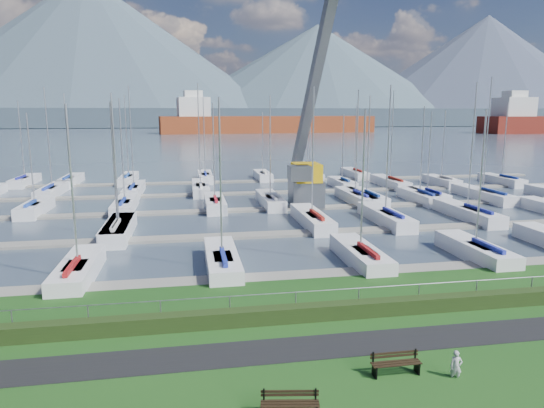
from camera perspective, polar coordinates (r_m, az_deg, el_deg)
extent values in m
cube|color=black|center=(20.39, 7.56, -16.18)|extent=(160.00, 2.00, 0.04)
cube|color=#3F4D5D|center=(280.53, -8.84, 8.62)|extent=(800.00, 540.00, 0.20)
cube|color=#213313|center=(22.50, 5.57, -12.51)|extent=(80.00, 0.70, 0.70)
cylinder|color=gray|center=(22.54, 5.33, -10.13)|extent=(80.00, 0.04, 0.04)
cube|color=#3C4B58|center=(350.37, -9.12, 10.05)|extent=(900.00, 80.00, 12.00)
cone|color=#41515F|center=(429.56, -20.69, 16.50)|extent=(340.00, 340.00, 115.00)
cone|color=#435563|center=(446.82, 5.31, 14.94)|extent=(300.00, 300.00, 85.00)
cone|color=#3E475B|center=(526.43, 23.78, 14.27)|extent=(320.00, 320.00, 100.00)
cube|color=gray|center=(28.51, 2.10, -8.60)|extent=(90.00, 1.60, 0.25)
cube|color=slate|center=(37.93, -1.04, -3.68)|extent=(90.00, 1.60, 0.25)
cube|color=slate|center=(47.59, -2.90, -0.72)|extent=(90.00, 1.60, 0.25)
cube|color=gray|center=(57.37, -4.12, 1.23)|extent=(90.00, 1.60, 0.25)
cube|color=slate|center=(67.21, -4.99, 2.61)|extent=(90.00, 1.60, 0.25)
cube|color=black|center=(16.05, -0.97, -21.50)|extent=(0.06, 0.06, 0.40)
cube|color=black|center=(16.12, 5.15, -21.39)|extent=(0.06, 0.06, 0.40)
cube|color=black|center=(15.89, 2.16, -22.71)|extent=(1.79, 0.39, 0.04)
cube|color=black|center=(16.02, 2.13, -22.42)|extent=(1.79, 0.39, 0.04)
cube|color=black|center=(16.14, 2.10, -22.13)|extent=(1.79, 0.39, 0.04)
cube|color=black|center=(16.09, 2.09, -21.52)|extent=(1.78, 0.33, 0.08)
cube|color=black|center=(16.03, 2.10, -21.16)|extent=(1.78, 0.33, 0.08)
cube|color=black|center=(18.45, 11.97, -18.65)|extent=(0.06, 0.40, 0.45)
cube|color=black|center=(18.40, 11.81, -17.23)|extent=(0.05, 0.05, 0.40)
cube|color=black|center=(19.05, 16.69, -17.89)|extent=(0.06, 0.40, 0.45)
cube|color=black|center=(18.99, 16.51, -16.52)|extent=(0.05, 0.05, 0.40)
cube|color=black|center=(18.51, 14.60, -17.88)|extent=(1.80, 0.11, 0.04)
cube|color=black|center=(18.63, 14.41, -17.67)|extent=(1.80, 0.11, 0.04)
cube|color=black|center=(18.75, 14.21, -17.47)|extent=(1.80, 0.11, 0.04)
cube|color=black|center=(18.71, 14.17, -16.94)|extent=(1.80, 0.05, 0.08)
cube|color=black|center=(18.66, 14.19, -16.61)|extent=(1.80, 0.05, 0.08)
imported|color=#AAA9B0|center=(19.00, 20.86, -17.03)|extent=(0.48, 0.38, 1.15)
cube|color=slate|center=(49.11, 4.03, 1.30)|extent=(3.29, 3.29, 2.60)
cube|color=#E0AB0D|center=(48.81, 4.06, 3.74)|extent=(2.69, 3.47, 1.80)
cube|color=#53565A|center=(53.35, 4.93, 14.00)|extent=(2.64, 11.24, 19.89)
cube|color=#525559|center=(46.58, 3.22, 3.66)|extent=(2.06, 2.25, 1.40)
cube|color=maroon|center=(235.15, -0.36, 9.07)|extent=(103.54, 27.62, 10.00)
cube|color=silver|center=(228.43, -9.23, 10.77)|extent=(15.26, 15.26, 12.00)
cube|color=silver|center=(228.57, -9.29, 12.53)|extent=(8.72, 8.72, 4.00)
cube|color=silver|center=(252.71, 26.52, 9.78)|extent=(14.56, 14.56, 12.00)
cube|color=silver|center=(252.83, 26.66, 11.36)|extent=(8.32, 8.32, 4.00)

